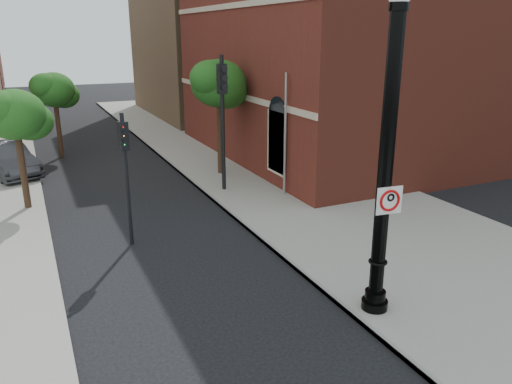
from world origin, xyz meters
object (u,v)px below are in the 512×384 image
no_parking_sign (389,200)px  traffic_signal_right (222,102)px  lamppost (385,176)px  parked_car (6,160)px  traffic_signal_left (125,158)px

no_parking_sign → traffic_signal_right: (0.23, 10.45, 0.87)m
lamppost → parked_car: bearing=115.3°
parked_car → traffic_signal_right: traffic_signal_right is taller
parked_car → traffic_signal_right: size_ratio=0.85×
parked_car → traffic_signal_left: traffic_signal_left is taller
no_parking_sign → traffic_signal_left: 7.94m
no_parking_sign → parked_car: 18.84m
lamppost → no_parking_sign: lamppost is taller
parked_car → traffic_signal_right: bearing=-58.0°
parked_car → traffic_signal_right: (8.18, -6.50, 2.95)m
traffic_signal_left → traffic_signal_right: traffic_signal_right is taller
lamppost → traffic_signal_right: lamppost is taller
no_parking_sign → parked_car: size_ratio=0.13×
lamppost → no_parking_sign: 0.54m
no_parking_sign → parked_car: (-7.95, 16.95, -2.08)m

